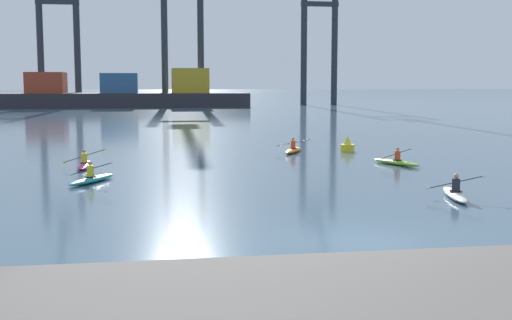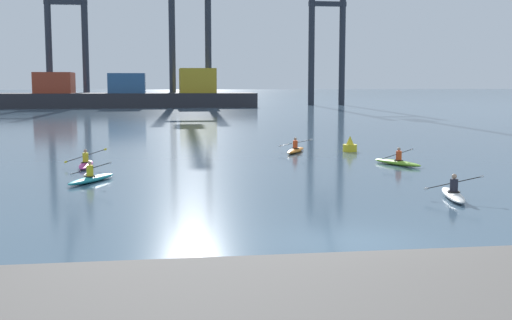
# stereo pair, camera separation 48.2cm
# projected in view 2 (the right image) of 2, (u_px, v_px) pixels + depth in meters

# --- Properties ---
(ground_plane) EXTENTS (800.00, 800.00, 0.00)m
(ground_plane) POSITION_uv_depth(u_px,v_px,m) (351.00, 242.00, 18.16)
(ground_plane) COLOR #425B70
(container_barge) EXTENTS (45.10, 10.07, 6.86)m
(container_barge) POSITION_uv_depth(u_px,v_px,m) (129.00, 95.00, 116.30)
(container_barge) COLOR #28282D
(container_barge) RESTS_ON ground
(gantry_crane_west) EXTENTS (7.78, 19.30, 33.80)m
(gantry_crane_west) POSITION_uv_depth(u_px,v_px,m) (66.00, 18.00, 120.52)
(gantry_crane_west) COLOR #232833
(gantry_crane_west) RESTS_ON ground
(gantry_crane_west_mid) EXTENTS (7.92, 15.66, 34.90)m
(gantry_crane_west_mid) POSITION_uv_depth(u_px,v_px,m) (190.00, 13.00, 122.10)
(gantry_crane_west_mid) COLOR #232833
(gantry_crane_west_mid) RESTS_ON ground
(gantry_crane_east_mid) EXTENTS (7.31, 15.98, 32.84)m
(gantry_crane_east_mid) POSITION_uv_depth(u_px,v_px,m) (328.00, 22.00, 126.35)
(gantry_crane_east_mid) COLOR #232833
(gantry_crane_east_mid) RESTS_ON ground
(channel_buoy) EXTENTS (0.90, 0.90, 1.00)m
(channel_buoy) POSITION_uv_depth(u_px,v_px,m) (350.00, 146.00, 41.89)
(channel_buoy) COLOR yellow
(channel_buoy) RESTS_ON ground
(kayak_magenta) EXTENTS (2.21, 3.41, 1.00)m
(kayak_magenta) POSITION_uv_depth(u_px,v_px,m) (86.00, 164.00, 34.11)
(kayak_magenta) COLOR #C13384
(kayak_magenta) RESTS_ON ground
(kayak_teal) EXTENTS (2.13, 3.28, 0.99)m
(kayak_teal) POSITION_uv_depth(u_px,v_px,m) (91.00, 178.00, 29.01)
(kayak_teal) COLOR teal
(kayak_teal) RESTS_ON ground
(kayak_lime) EXTENTS (2.09, 3.36, 0.95)m
(kayak_lime) POSITION_uv_depth(u_px,v_px,m) (397.00, 162.00, 35.00)
(kayak_lime) COLOR #7ABC2D
(kayak_lime) RESTS_ON ground
(kayak_white) EXTENTS (2.18, 3.44, 0.95)m
(kayak_white) POSITION_uv_depth(u_px,v_px,m) (453.00, 194.00, 24.94)
(kayak_white) COLOR silver
(kayak_white) RESTS_ON ground
(kayak_orange) EXTENTS (2.06, 3.32, 0.95)m
(kayak_orange) POSITION_uv_depth(u_px,v_px,m) (296.00, 150.00, 41.34)
(kayak_orange) COLOR orange
(kayak_orange) RESTS_ON ground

